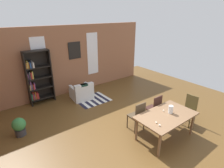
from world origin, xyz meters
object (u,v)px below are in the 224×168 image
Objects in this scene: dining_chair_far_right at (154,108)px; armchair_white at (82,92)px; dining_chair_head_right at (189,109)px; potted_plant_by_shelf at (19,126)px; bookshelf_tall at (37,78)px; vase_on_table at (171,109)px; dining_table at (166,117)px; dining_chair_far_left at (138,115)px.

armchair_white is (-1.07, 2.96, -0.23)m from dining_chair_far_right.
potted_plant_by_shelf is at bearing 149.89° from dining_chair_head_right.
bookshelf_tall is 2.22m from potted_plant_by_shelf.
vase_on_table reaches higher than potted_plant_by_shelf.
dining_chair_far_right is at bearing 62.36° from dining_table.
armchair_white is (-0.86, 3.68, -0.57)m from vase_on_table.
dining_chair_far_left is at bearing -63.94° from bookshelf_tall.
dining_chair_head_right is 1.10× the size of armchair_white.
vase_on_table is 0.97m from dining_chair_far_left.
bookshelf_tall is (-2.17, 4.38, 0.39)m from dining_table.
dining_chair_far_right is 4.16m from potted_plant_by_shelf.
potted_plant_by_shelf is (-2.62, -1.05, 0.02)m from armchair_white.
dining_chair_head_right is (1.05, 0.01, -0.34)m from vase_on_table.
dining_chair_head_right is 0.45× the size of bookshelf_tall.
bookshelf_tall is at bearing 127.75° from dining_chair_head_right.
dining_chair_far_left is 1.69× the size of potted_plant_by_shelf.
dining_chair_head_right is 1.00× the size of dining_chair_far_right.
dining_chair_head_right is 4.14m from armchair_white.
bookshelf_tall is (-2.34, 4.38, 0.19)m from vase_on_table.
vase_on_table reaches higher than dining_chair_head_right.
armchair_white is at bearing 109.85° from dining_chair_far_right.
dining_chair_far_left is 0.76m from dining_chair_far_right.
bookshelf_tall reaches higher than dining_chair_head_right.
dining_chair_head_right is (1.22, 0.01, -0.14)m from dining_table.
bookshelf_tall reaches higher than dining_chair_far_right.
armchair_white is at bearing 95.85° from dining_chair_far_left.
dining_chair_far_left reaches higher than dining_table.
bookshelf_tall is (-1.79, 3.66, 0.53)m from dining_chair_far_left.
dining_chair_far_right is 3.15m from armchair_white.
potted_plant_by_shelf is (-3.31, 2.63, -0.36)m from dining_table.
dining_table is 4.24m from potted_plant_by_shelf.
dining_chair_far_right is (-0.84, 0.72, 0.00)m from dining_chair_head_right.
dining_chair_far_right is at bearing -0.01° from dining_chair_far_left.
dining_chair_far_left and dining_chair_far_right have the same top height.
bookshelf_tall reaches higher than vase_on_table.
vase_on_table reaches higher than dining_table.
armchair_white reaches higher than potted_plant_by_shelf.
dining_chair_far_left is (-0.55, 0.73, -0.34)m from vase_on_table.
potted_plant_by_shelf is at bearing 152.68° from dining_chair_far_right.
vase_on_table is at bearing -37.12° from potted_plant_by_shelf.
dining_chair_far_right reaches higher than dining_table.
dining_chair_far_right reaches higher than potted_plant_by_shelf.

